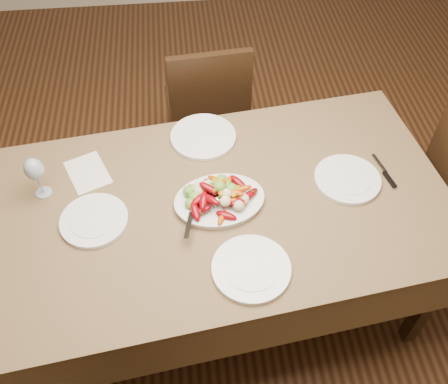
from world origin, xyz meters
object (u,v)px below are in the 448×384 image
plate_right (347,179)px  plate_far (203,137)px  serving_platter (219,202)px  plate_left (94,220)px  dining_table (224,254)px  chair_far (206,107)px  wine_glass (37,176)px  plate_near (251,269)px

plate_right → plate_far: same height
serving_platter → plate_left: size_ratio=1.33×
plate_far → dining_table: bearing=-81.8°
dining_table → plate_left: bearing=-174.7°
dining_table → plate_right: size_ratio=6.69×
chair_far → wine_glass: (-0.72, -0.81, 0.39)m
dining_table → plate_far: bearing=98.2°
dining_table → plate_far: plate_far is taller
plate_right → plate_far: size_ratio=0.93×
chair_far → plate_far: 0.63m
serving_platter → wine_glass: size_ratio=1.71×
dining_table → plate_right: plate_right is taller
plate_near → wine_glass: size_ratio=1.41×
plate_right → plate_near: same height
plate_right → wine_glass: 1.26m
serving_platter → plate_far: size_ratio=1.19×
plate_far → plate_near: size_ratio=1.02×
chair_far → plate_near: (0.07, -1.26, 0.29)m
plate_near → wine_glass: 0.92m
plate_near → plate_far: bearing=99.6°
plate_near → chair_far: bearing=93.3°
dining_table → chair_far: bearing=90.5°
plate_far → wine_glass: bearing=-159.2°
chair_far → plate_far: bearing=79.9°
dining_table → plate_far: (-0.05, 0.38, 0.39)m
serving_platter → plate_far: (-0.04, 0.38, -0.00)m
plate_left → wine_glass: size_ratio=1.29×
plate_right → chair_far: bearing=121.4°
chair_far → plate_near: bearing=88.1°
chair_far → plate_right: chair_far is taller
dining_table → chair_far: 0.94m
plate_left → plate_far: 0.63m
plate_right → plate_near: bearing=-139.9°
plate_left → serving_platter: bearing=4.8°
plate_left → wine_glass: wine_glass is taller
plate_far → plate_right: bearing=-28.8°
plate_far → plate_left: bearing=-137.2°
serving_platter → plate_right: (0.54, 0.07, -0.00)m
chair_far → dining_table: bearing=85.2°
chair_far → plate_near: chair_far is taller
plate_right → wine_glass: size_ratio=1.34×
serving_platter → plate_near: serving_platter is taller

